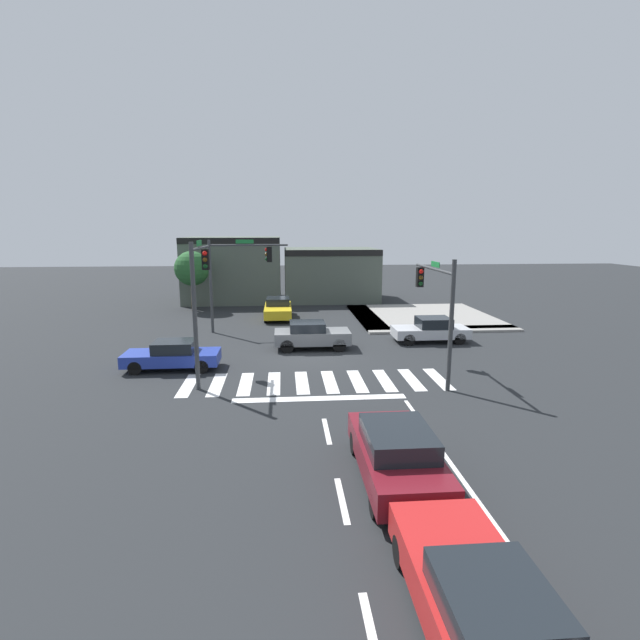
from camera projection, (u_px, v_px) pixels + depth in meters
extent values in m
plane|color=#232628|center=(310.00, 355.00, 24.73)|extent=(120.00, 120.00, 0.00)
cube|color=silver|center=(188.00, 385.00, 19.90)|extent=(0.54, 3.04, 0.01)
cube|color=silver|center=(217.00, 384.00, 20.00)|extent=(0.54, 3.04, 0.01)
cube|color=silver|center=(246.00, 384.00, 20.09)|extent=(0.54, 3.04, 0.01)
cube|color=silver|center=(274.00, 383.00, 20.18)|extent=(0.54, 3.04, 0.01)
cube|color=silver|center=(302.00, 382.00, 20.28)|extent=(0.54, 3.04, 0.01)
cube|color=silver|center=(330.00, 382.00, 20.37)|extent=(0.54, 3.04, 0.01)
cube|color=silver|center=(357.00, 381.00, 20.47)|extent=(0.54, 3.04, 0.01)
cube|color=silver|center=(385.00, 380.00, 20.56)|extent=(0.54, 3.04, 0.01)
cube|color=silver|center=(412.00, 379.00, 20.65)|extent=(0.54, 3.04, 0.01)
cube|color=silver|center=(438.00, 379.00, 20.75)|extent=(0.54, 3.04, 0.01)
cube|color=white|center=(320.00, 398.00, 18.37)|extent=(6.80, 0.50, 0.01)
cube|color=white|center=(327.00, 431.00, 15.43)|extent=(0.16, 2.00, 0.01)
cube|color=white|center=(342.00, 500.00, 11.52)|extent=(0.16, 2.00, 0.01)
cube|color=white|center=(373.00, 640.00, 7.61)|extent=(0.16, 2.00, 0.01)
cube|color=white|center=(522.00, 564.00, 9.33)|extent=(0.14, 18.00, 0.01)
cylinder|color=yellow|center=(386.00, 426.00, 15.80)|extent=(0.97, 0.97, 0.01)
cylinder|color=white|center=(380.00, 426.00, 15.78)|extent=(0.15, 0.15, 0.00)
cylinder|color=white|center=(392.00, 426.00, 15.81)|extent=(0.15, 0.15, 0.00)
cube|color=white|center=(386.00, 426.00, 15.80)|extent=(0.44, 0.04, 0.00)
cube|color=gray|center=(444.00, 329.00, 30.50)|extent=(10.00, 1.60, 0.15)
cube|color=gray|center=(367.00, 317.00, 34.87)|extent=(1.60, 10.00, 0.15)
cube|color=gray|center=(422.00, 316.00, 35.20)|extent=(10.00, 10.00, 0.15)
cube|color=#4C564C|center=(234.00, 269.00, 42.67)|extent=(8.41, 6.74, 5.74)
cube|color=black|center=(229.00, 241.00, 39.06)|extent=(8.41, 0.50, 0.50)
cube|color=#4C564C|center=(330.00, 274.00, 43.53)|extent=(8.34, 6.88, 4.69)
cube|color=black|center=(334.00, 253.00, 39.95)|extent=(8.34, 0.50, 0.50)
cylinder|color=#383A3D|center=(451.00, 327.00, 18.78)|extent=(0.18, 0.18, 5.35)
cylinder|color=#383A3D|center=(433.00, 269.00, 20.86)|extent=(0.12, 5.09, 0.12)
cube|color=black|center=(420.00, 277.00, 22.92)|extent=(0.32, 0.32, 0.95)
sphere|color=red|center=(421.00, 271.00, 22.70)|extent=(0.22, 0.22, 0.22)
sphere|color=#4C330C|center=(421.00, 278.00, 22.76)|extent=(0.22, 0.22, 0.22)
sphere|color=#0C3814|center=(421.00, 284.00, 22.81)|extent=(0.22, 0.22, 0.22)
cube|color=#197233|center=(435.00, 264.00, 20.57)|extent=(0.03, 1.10, 0.24)
cylinder|color=#383A3D|center=(195.00, 318.00, 18.84)|extent=(0.18, 0.18, 6.01)
cylinder|color=#383A3D|center=(200.00, 248.00, 20.31)|extent=(0.12, 4.07, 0.12)
cube|color=black|center=(206.00, 259.00, 21.69)|extent=(0.32, 0.32, 0.95)
sphere|color=red|center=(205.00, 253.00, 21.46)|extent=(0.22, 0.22, 0.22)
sphere|color=#4C330C|center=(205.00, 260.00, 21.52)|extent=(0.22, 0.22, 0.22)
sphere|color=#0C3814|center=(205.00, 266.00, 21.58)|extent=(0.22, 0.22, 0.22)
cube|color=#197233|center=(199.00, 243.00, 20.07)|extent=(0.03, 1.10, 0.24)
cylinder|color=#383A3D|center=(211.00, 287.00, 29.37)|extent=(0.18, 0.18, 5.82)
cylinder|color=#383A3D|center=(249.00, 245.00, 29.06)|extent=(4.83, 0.12, 0.12)
cube|color=black|center=(269.00, 254.00, 29.27)|extent=(0.32, 0.32, 0.95)
sphere|color=red|center=(267.00, 250.00, 29.20)|extent=(0.22, 0.22, 0.22)
sphere|color=#4C330C|center=(267.00, 254.00, 29.26)|extent=(0.22, 0.22, 0.22)
sphere|color=#0C3814|center=(267.00, 259.00, 29.31)|extent=(0.22, 0.22, 0.22)
cube|color=#197233|center=(245.00, 242.00, 29.00)|extent=(1.10, 0.03, 0.24)
cube|color=#23389E|center=(172.00, 358.00, 22.08)|extent=(4.37, 1.73, 0.55)
cube|color=black|center=(174.00, 346.00, 21.99)|extent=(1.86, 1.52, 0.53)
cylinder|color=black|center=(135.00, 368.00, 21.28)|extent=(0.63, 0.22, 0.63)
cylinder|color=black|center=(145.00, 359.00, 22.75)|extent=(0.63, 0.22, 0.63)
cylinder|color=black|center=(202.00, 367.00, 21.51)|extent=(0.63, 0.22, 0.63)
cylinder|color=black|center=(207.00, 358.00, 22.98)|extent=(0.63, 0.22, 0.63)
cube|color=maroon|center=(396.00, 457.00, 12.33)|extent=(1.90, 4.57, 0.69)
cube|color=black|center=(398.00, 438.00, 12.08)|extent=(1.68, 2.24, 0.51)
cylinder|color=black|center=(355.00, 443.00, 13.84)|extent=(0.22, 0.65, 0.65)
cylinder|color=black|center=(411.00, 441.00, 13.98)|extent=(0.22, 0.65, 0.65)
cylinder|color=black|center=(376.00, 503.00, 10.81)|extent=(0.22, 0.65, 0.65)
cylinder|color=black|center=(447.00, 500.00, 10.94)|extent=(0.22, 0.65, 0.65)
cube|color=slate|center=(312.00, 337.00, 25.86)|extent=(4.12, 1.87, 0.68)
cube|color=black|center=(307.00, 326.00, 25.72)|extent=(1.91, 1.64, 0.50)
cylinder|color=black|center=(336.00, 338.00, 26.83)|extent=(0.72, 0.22, 0.72)
cylinder|color=black|center=(339.00, 345.00, 25.22)|extent=(0.72, 0.22, 0.72)
cylinder|color=black|center=(287.00, 339.00, 26.61)|extent=(0.72, 0.22, 0.72)
cylinder|color=black|center=(287.00, 346.00, 25.00)|extent=(0.72, 0.22, 0.72)
cube|color=red|center=(471.00, 591.00, 7.84)|extent=(1.84, 4.23, 0.67)
cube|color=black|center=(495.00, 600.00, 6.92)|extent=(1.62, 1.88, 0.46)
cylinder|color=black|center=(401.00, 551.00, 9.24)|extent=(0.22, 0.61, 0.61)
cylinder|color=black|center=(481.00, 547.00, 9.37)|extent=(0.22, 0.61, 0.61)
cube|color=gold|center=(278.00, 310.00, 34.54)|extent=(1.93, 4.68, 0.65)
cube|color=black|center=(278.00, 301.00, 35.02)|extent=(1.70, 2.02, 0.52)
cylinder|color=black|center=(290.00, 318.00, 33.10)|extent=(0.22, 0.60, 0.60)
cylinder|color=black|center=(266.00, 318.00, 32.97)|extent=(0.22, 0.60, 0.60)
cylinder|color=black|center=(289.00, 310.00, 36.22)|extent=(0.22, 0.60, 0.60)
cylinder|color=black|center=(267.00, 311.00, 36.08)|extent=(0.22, 0.60, 0.60)
cube|color=#B7BABF|center=(430.00, 332.00, 27.45)|extent=(4.34, 1.87, 0.56)
cube|color=black|center=(434.00, 322.00, 27.36)|extent=(1.86, 1.65, 0.58)
cylinder|color=black|center=(450.00, 333.00, 28.42)|extent=(0.66, 0.22, 0.66)
cylinder|color=black|center=(460.00, 339.00, 26.81)|extent=(0.66, 0.22, 0.66)
cylinder|color=black|center=(402.00, 333.00, 28.19)|extent=(0.66, 0.22, 0.66)
cylinder|color=black|center=(409.00, 340.00, 26.58)|extent=(0.66, 0.22, 0.66)
cylinder|color=#4C3823|center=(193.00, 294.00, 37.49)|extent=(0.36, 0.36, 2.80)
sphere|color=#235628|center=(192.00, 268.00, 37.10)|extent=(2.74, 2.74, 2.74)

